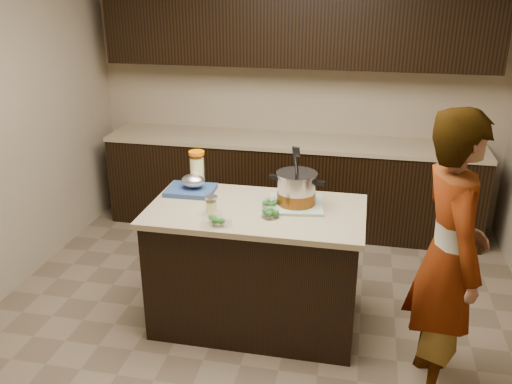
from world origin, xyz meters
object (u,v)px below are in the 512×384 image
island (256,267)px  person (449,258)px  stock_pot (296,190)px  lemonade_pitcher (197,171)px

island → person: person is taller
island → stock_pot: 0.62m
lemonade_pitcher → person: (1.70, -0.70, -0.16)m
stock_pot → lemonade_pitcher: stock_pot is taller
island → lemonade_pitcher: (-0.50, 0.30, 0.58)m
island → person: bearing=-18.5°
lemonade_pitcher → person: bearing=-22.3°
island → lemonade_pitcher: size_ratio=5.29×
island → person: 1.33m
island → stock_pot: (0.26, 0.10, 0.56)m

